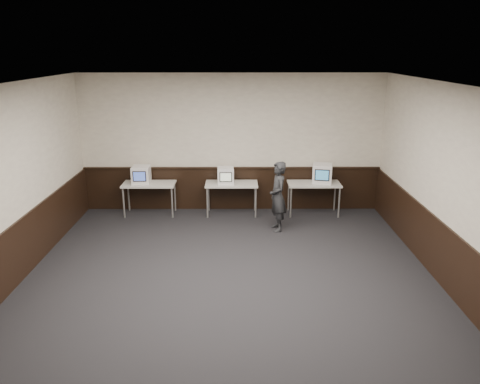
# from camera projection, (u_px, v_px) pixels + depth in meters

# --- Properties ---
(floor) EXTENTS (8.00, 8.00, 0.00)m
(floor) POSITION_uv_depth(u_px,v_px,m) (229.00, 289.00, 7.52)
(floor) COLOR black
(floor) RESTS_ON ground
(ceiling) EXTENTS (8.00, 8.00, 0.00)m
(ceiling) POSITION_uv_depth(u_px,v_px,m) (228.00, 86.00, 6.58)
(ceiling) COLOR white
(ceiling) RESTS_ON back_wall
(back_wall) EXTENTS (7.00, 0.00, 7.00)m
(back_wall) POSITION_uv_depth(u_px,v_px,m) (232.00, 143.00, 10.87)
(back_wall) COLOR beige
(back_wall) RESTS_ON ground
(front_wall) EXTENTS (7.00, 0.00, 7.00)m
(front_wall) POSITION_uv_depth(u_px,v_px,m) (217.00, 368.00, 3.23)
(front_wall) COLOR beige
(front_wall) RESTS_ON ground
(right_wall) EXTENTS (0.00, 8.00, 8.00)m
(right_wall) POSITION_uv_depth(u_px,v_px,m) (459.00, 194.00, 7.07)
(right_wall) COLOR beige
(right_wall) RESTS_ON ground
(wainscot_back) EXTENTS (6.98, 0.04, 1.00)m
(wainscot_back) POSITION_uv_depth(u_px,v_px,m) (232.00, 189.00, 11.18)
(wainscot_back) COLOR black
(wainscot_back) RESTS_ON back_wall
(wainscot_left) EXTENTS (0.04, 7.98, 1.00)m
(wainscot_left) POSITION_uv_depth(u_px,v_px,m) (8.00, 262.00, 7.36)
(wainscot_left) COLOR black
(wainscot_left) RESTS_ON left_wall
(wainscot_right) EXTENTS (0.04, 7.98, 1.00)m
(wainscot_right) POSITION_uv_depth(u_px,v_px,m) (449.00, 261.00, 7.39)
(wainscot_right) COLOR black
(wainscot_right) RESTS_ON right_wall
(wainscot_rail) EXTENTS (6.98, 0.06, 0.04)m
(wainscot_rail) POSITION_uv_depth(u_px,v_px,m) (232.00, 168.00, 11.01)
(wainscot_rail) COLOR black
(wainscot_rail) RESTS_ON wainscot_back
(desk_left) EXTENTS (1.20, 0.60, 0.75)m
(desk_left) POSITION_uv_depth(u_px,v_px,m) (149.00, 186.00, 10.75)
(desk_left) COLOR beige
(desk_left) RESTS_ON ground
(desk_center) EXTENTS (1.20, 0.60, 0.75)m
(desk_center) POSITION_uv_depth(u_px,v_px,m) (232.00, 186.00, 10.76)
(desk_center) COLOR beige
(desk_center) RESTS_ON ground
(desk_right) EXTENTS (1.20, 0.60, 0.75)m
(desk_right) POSITION_uv_depth(u_px,v_px,m) (314.00, 186.00, 10.77)
(desk_right) COLOR beige
(desk_right) RESTS_ON ground
(emac_left) EXTENTS (0.41, 0.44, 0.40)m
(emac_left) POSITION_uv_depth(u_px,v_px,m) (141.00, 175.00, 10.67)
(emac_left) COLOR white
(emac_left) RESTS_ON desk_left
(emac_center) EXTENTS (0.39, 0.41, 0.37)m
(emac_center) POSITION_uv_depth(u_px,v_px,m) (226.00, 176.00, 10.66)
(emac_center) COLOR white
(emac_center) RESTS_ON desk_center
(emac_right) EXTENTS (0.52, 0.54, 0.44)m
(emac_right) POSITION_uv_depth(u_px,v_px,m) (322.00, 174.00, 10.71)
(emac_right) COLOR white
(emac_right) RESTS_ON desk_right
(person) EXTENTS (0.45, 0.60, 1.49)m
(person) POSITION_uv_depth(u_px,v_px,m) (278.00, 196.00, 9.78)
(person) COLOR #222326
(person) RESTS_ON ground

